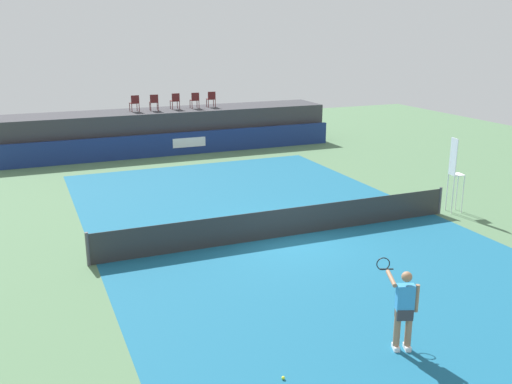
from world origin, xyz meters
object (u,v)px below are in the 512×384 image
object	(u,v)px
spectator_chair_left	(154,102)
spectator_chair_far_right	(211,98)
spectator_chair_far_left	(135,103)
spectator_chair_center	(175,100)
net_post_far	(440,201)
tennis_player	(404,307)
umpire_chair	(454,170)
net_post_near	(88,249)
tennis_ball	(283,378)
spectator_chair_right	(195,100)

from	to	relation	value
spectator_chair_left	spectator_chair_far_right	world-z (taller)	same
spectator_chair_far_left	spectator_chair_center	world-z (taller)	same
net_post_far	tennis_player	world-z (taller)	tennis_player
spectator_chair_left	spectator_chair_center	distance (m)	1.22
spectator_chair_left	umpire_chair	xyz separation A→B (m)	(7.49, -15.11, -1.11)
spectator_chair_far_left	spectator_chair_left	size ratio (longest dim) A/B	1.00
umpire_chair	spectator_chair_left	bearing A→B (deg)	116.36
spectator_chair_left	spectator_chair_far_left	bearing A→B (deg)	177.68
net_post_near	tennis_ball	bearing A→B (deg)	-68.85
tennis_player	tennis_ball	world-z (taller)	tennis_player
umpire_chair	tennis_player	size ratio (longest dim) A/B	1.56
net_post_far	tennis_player	xyz separation A→B (m)	(-6.87, -7.08, 0.46)
tennis_ball	umpire_chair	bearing A→B (deg)	35.10
spectator_chair_far_left	net_post_far	bearing A→B (deg)	-62.27
spectator_chair_far_right	net_post_near	bearing A→B (deg)	-119.83
spectator_chair_left	spectator_chair_far_right	xyz separation A→B (m)	(3.33, 0.21, 0.00)
spectator_chair_far_left	spectator_chair_far_right	bearing A→B (deg)	2.16
spectator_chair_far_left	spectator_chair_right	xyz separation A→B (m)	(3.36, 0.01, 0.00)
spectator_chair_far_left	net_post_near	xyz separation A→B (m)	(-4.42, -15.17, -2.19)
net_post_far	tennis_ball	xyz separation A→B (m)	(-9.64, -7.14, -0.46)
net_post_near	tennis_player	world-z (taller)	tennis_player
spectator_chair_far_right	umpire_chair	world-z (taller)	spectator_chair_far_right
net_post_far	tennis_ball	distance (m)	12.00
spectator_chair_far_right	net_post_near	world-z (taller)	spectator_chair_far_right
spectator_chair_far_left	net_post_far	xyz separation A→B (m)	(7.98, -15.17, -2.19)
umpire_chair	net_post_far	distance (m)	1.22
spectator_chair_left	spectator_chair_right	bearing A→B (deg)	1.38
spectator_chair_left	net_post_near	world-z (taller)	spectator_chair_left
spectator_chair_right	tennis_player	size ratio (longest dim) A/B	0.50
spectator_chair_right	umpire_chair	xyz separation A→B (m)	(5.17, -15.17, -1.11)
spectator_chair_far_left	net_post_far	world-z (taller)	spectator_chair_far_left
spectator_chair_far_left	spectator_chair_center	xyz separation A→B (m)	(2.26, 0.10, 0.00)
spectator_chair_right	net_post_near	bearing A→B (deg)	-117.13
umpire_chair	tennis_player	bearing A→B (deg)	-136.25
spectator_chair_center	spectator_chair_right	bearing A→B (deg)	-4.29
spectator_chair_center	spectator_chair_left	bearing A→B (deg)	-173.51
spectator_chair_far_left	spectator_chair_right	distance (m)	3.36
tennis_player	tennis_ball	distance (m)	2.92
spectator_chair_left	tennis_player	xyz separation A→B (m)	(0.07, -22.21, -1.73)
spectator_chair_far_right	spectator_chair_right	bearing A→B (deg)	-171.49
spectator_chair_left	umpire_chair	size ratio (longest dim) A/B	0.32
net_post_far	tennis_ball	size ratio (longest dim) A/B	14.71
spectator_chair_left	net_post_near	size ratio (longest dim) A/B	0.89
spectator_chair_far_left	tennis_player	bearing A→B (deg)	-87.15
spectator_chair_far_left	spectator_chair_right	size ratio (longest dim) A/B	1.00
spectator_chair_far_right	net_post_near	size ratio (longest dim) A/B	0.89
net_post_near	tennis_player	size ratio (longest dim) A/B	0.56
net_post_near	tennis_ball	xyz separation A→B (m)	(2.76, -7.14, -0.46)
spectator_chair_right	tennis_player	xyz separation A→B (m)	(-2.25, -22.27, -1.73)
spectator_chair_right	umpire_chair	size ratio (longest dim) A/B	0.32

